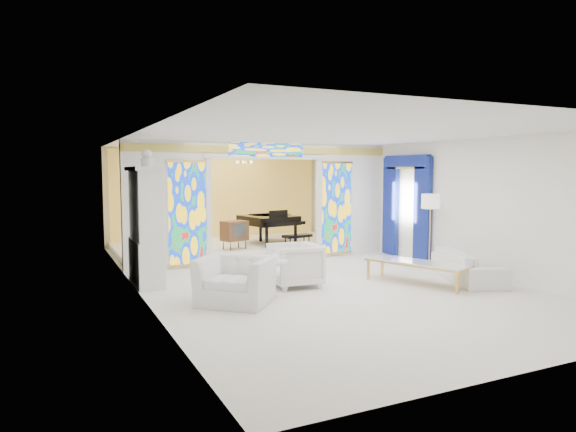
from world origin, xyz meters
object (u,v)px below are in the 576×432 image
coffee_table (417,263)px  tv_console (234,231)px  armchair_right (295,265)px  grand_piano (270,220)px  china_cabinet (146,227)px  armchair_left (236,280)px  sofa (468,266)px

coffee_table → tv_console: (-2.15, 4.95, 0.25)m
armchair_right → grand_piano: 4.98m
china_cabinet → grand_piano: 5.24m
china_cabinet → coffee_table: bearing=-26.0°
tv_console → grand_piano: bearing=9.1°
china_cabinet → grand_piano: (4.13, 3.21, -0.31)m
armchair_left → coffee_table: size_ratio=0.56×
china_cabinet → armchair_left: bearing=-63.4°
china_cabinet → coffee_table: size_ratio=1.23×
sofa → tv_console: size_ratio=2.79×
china_cabinet → armchair_right: china_cabinet is taller
sofa → tv_console: (-3.38, 5.10, 0.37)m
sofa → grand_piano: grand_piano is taller
armchair_left → tv_console: 5.08m
coffee_table → grand_piano: size_ratio=0.81×
armchair_right → coffee_table: bearing=73.7°
armchair_right → tv_console: size_ratio=1.23×
china_cabinet → coffee_table: 5.54m
grand_piano → armchair_right: bearing=-119.3°
tv_console → armchair_right: bearing=-109.8°
china_cabinet → tv_console: size_ratio=3.55×
armchair_left → coffee_table: 3.82m
china_cabinet → sofa: size_ratio=1.27×
grand_piano → tv_console: size_ratio=3.56×
china_cabinet → sofa: 6.73m
sofa → tv_console: tv_console is taller
armchair_left → armchair_right: (1.50, 0.74, 0.03)m
armchair_left → grand_piano: bearing=102.1°
grand_piano → coffee_table: bearing=-93.4°
armchair_left → coffee_table: (3.81, -0.15, 0.03)m
china_cabinet → tv_console: china_cabinet is taller
armchair_right → coffee_table: 2.48m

